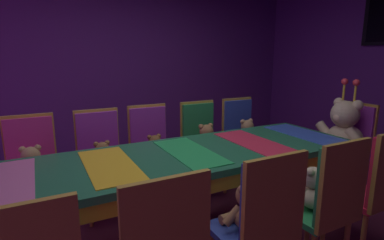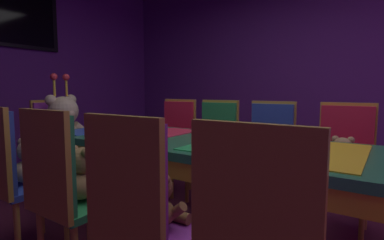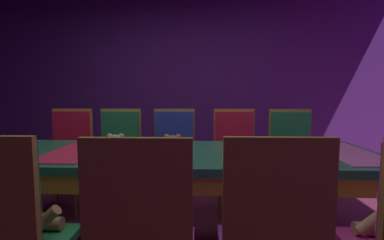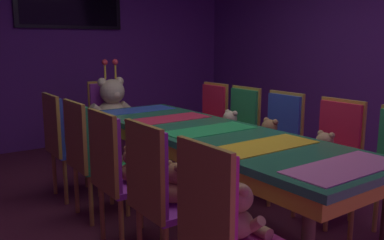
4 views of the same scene
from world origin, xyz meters
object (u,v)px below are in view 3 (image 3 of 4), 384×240
(chair_right_3, at_px, (119,148))
(chair_right_2, at_px, (174,148))
(chair_right_1, at_px, (235,149))
(chair_right_4, at_px, (70,147))
(teddy_right_3, at_px, (115,152))
(teddy_left_1, at_px, (264,220))
(teddy_left_3, at_px, (24,213))
(teddy_right_1, at_px, (236,153))
(chair_left_2, at_px, (142,232))
(chair_left_1, at_px, (272,230))
(teddy_right_2, at_px, (172,152))
(teddy_left_2, at_px, (149,222))
(banquet_table, at_px, (165,163))
(chair_right_0, at_px, (291,150))
(chair_left_3, at_px, (2,227))

(chair_right_3, bearing_deg, chair_right_2, 90.11)
(chair_right_1, bearing_deg, chair_right_4, -89.95)
(chair_right_1, distance_m, chair_right_2, 0.60)
(teddy_right_3, bearing_deg, chair_right_3, 180.00)
(teddy_left_1, distance_m, chair_right_2, 1.63)
(teddy_left_3, distance_m, teddy_right_1, 1.80)
(chair_left_2, relative_size, teddy_right_1, 3.29)
(chair_right_2, height_order, chair_right_3, same)
(chair_left_1, xyz_separation_m, chair_right_3, (1.67, 1.11, 0.00))
(chair_right_2, xyz_separation_m, teddy_right_3, (-0.15, 0.55, -0.01))
(chair_right_4, bearing_deg, chair_right_3, 89.98)
(chair_right_1, relative_size, teddy_right_2, 3.13)
(teddy_left_3, xyz_separation_m, chair_right_4, (1.54, 0.52, 0.01))
(chair_left_1, height_order, teddy_right_1, chair_left_1)
(teddy_left_3, bearing_deg, chair_left_2, -105.85)
(teddy_left_2, xyz_separation_m, chair_right_3, (1.56, 0.59, 0.03))
(chair_right_1, bearing_deg, teddy_left_2, -19.62)
(banquet_table, bearing_deg, teddy_right_2, 2.08)
(chair_left_1, height_order, chair_right_2, same)
(chair_left_1, relative_size, teddy_left_2, 3.62)
(teddy_left_2, bearing_deg, chair_right_0, -35.70)
(banquet_table, height_order, teddy_right_3, teddy_right_3)
(teddy_right_1, bearing_deg, teddy_left_1, -1.66)
(teddy_left_2, distance_m, teddy_right_3, 1.54)
(chair_right_1, relative_size, chair_right_3, 1.00)
(teddy_left_1, relative_size, teddy_right_3, 0.88)
(teddy_left_2, bearing_deg, chair_left_2, 180.00)
(teddy_right_2, relative_size, teddy_right_3, 0.99)
(banquet_table, relative_size, chair_right_3, 2.96)
(chair_left_2, relative_size, chair_right_4, 1.00)
(teddy_left_3, bearing_deg, chair_right_1, -36.53)
(chair_left_3, height_order, chair_right_4, same)
(chair_left_1, distance_m, teddy_left_2, 0.53)
(teddy_left_2, distance_m, chair_left_3, 0.60)
(teddy_right_3, bearing_deg, chair_left_2, 20.86)
(chair_left_1, distance_m, teddy_left_3, 1.11)
(chair_left_2, xyz_separation_m, chair_right_1, (1.71, -0.56, 0.00))
(teddy_left_1, bearing_deg, chair_right_2, 20.17)
(banquet_table, xyz_separation_m, chair_right_0, (0.83, -1.13, -0.06))
(teddy_right_1, height_order, teddy_right_3, teddy_right_3)
(teddy_right_1, bearing_deg, teddy_right_2, -89.84)
(chair_left_3, distance_m, chair_right_3, 1.69)
(chair_right_1, xyz_separation_m, teddy_right_2, (-0.15, 0.60, -0.01))
(chair_left_2, relative_size, teddy_left_2, 3.62)
(teddy_left_3, distance_m, chair_right_3, 1.54)
(banquet_table, bearing_deg, chair_right_1, -34.21)
(chair_left_2, bearing_deg, teddy_right_1, -19.64)
(teddy_right_1, bearing_deg, chair_right_4, -94.90)
(chair_left_3, distance_m, teddy_right_1, 1.92)
(chair_right_3, bearing_deg, teddy_left_1, 35.97)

